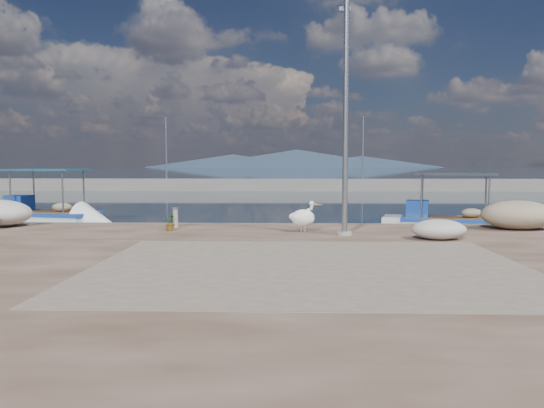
{
  "coord_description": "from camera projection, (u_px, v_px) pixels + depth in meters",
  "views": [
    {
      "loc": [
        0.58,
        -13.94,
        2.6
      ],
      "look_at": [
        0.0,
        3.8,
        1.3
      ],
      "focal_mm": 35.0,
      "sensor_mm": 36.0,
      "label": 1
    }
  ],
  "objects": [
    {
      "name": "ground",
      "position": [
        267.0,
        263.0,
        14.1
      ],
      "size": [
        1400.0,
        1400.0,
        0.0
      ],
      "primitive_type": "plane",
      "color": "#162635",
      "rests_on": "ground"
    },
    {
      "name": "quay",
      "position": [
        251.0,
        319.0,
        8.1
      ],
      "size": [
        44.0,
        22.0,
        0.5
      ],
      "primitive_type": "cube",
      "color": "#48311F",
      "rests_on": "ground"
    },
    {
      "name": "quay_patch",
      "position": [
        309.0,
        266.0,
        11.04
      ],
      "size": [
        9.0,
        7.0,
        0.01
      ],
      "primitive_type": "cube",
      "color": "gray",
      "rests_on": "quay"
    },
    {
      "name": "breakwater",
      "position": [
        284.0,
        185.0,
        53.93
      ],
      "size": [
        120.0,
        2.2,
        7.5
      ],
      "color": "gray",
      "rests_on": "ground"
    },
    {
      "name": "mountains",
      "position": [
        292.0,
        160.0,
        661.17
      ],
      "size": [
        370.0,
        280.0,
        22.0
      ],
      "color": "#28384C",
      "rests_on": "ground"
    },
    {
      "name": "boat_left",
      "position": [
        47.0,
        220.0,
        23.18
      ],
      "size": [
        6.2,
        3.22,
        2.84
      ],
      "rotation": [
        0.0,
        0.0,
        -0.23
      ],
      "color": "white",
      "rests_on": "ground"
    },
    {
      "name": "boat_right",
      "position": [
        452.0,
        226.0,
        20.93
      ],
      "size": [
        5.83,
        3.24,
        2.67
      ],
      "rotation": [
        0.0,
        0.0,
        -0.27
      ],
      "color": "white",
      "rests_on": "ground"
    },
    {
      "name": "pelican",
      "position": [
        304.0,
        217.0,
        16.64
      ],
      "size": [
        1.03,
        0.57,
        0.99
      ],
      "rotation": [
        0.0,
        0.0,
        -0.15
      ],
      "color": "tan",
      "rests_on": "quay"
    },
    {
      "name": "lamp_post",
      "position": [
        345.0,
        125.0,
        15.79
      ],
      "size": [
        0.44,
        0.96,
        7.0
      ],
      "color": "gray",
      "rests_on": "quay"
    },
    {
      "name": "bollard_near",
      "position": [
        175.0,
        216.0,
        17.87
      ],
      "size": [
        0.23,
        0.23,
        0.69
      ],
      "color": "gray",
      "rests_on": "quay"
    },
    {
      "name": "bollard_far",
      "position": [
        13.0,
        212.0,
        18.92
      ],
      "size": [
        0.26,
        0.26,
        0.8
      ],
      "color": "gray",
      "rests_on": "quay"
    },
    {
      "name": "potted_plant",
      "position": [
        171.0,
        223.0,
        17.01
      ],
      "size": [
        0.56,
        0.52,
        0.51
      ],
      "primitive_type": "imported",
      "rotation": [
        0.0,
        0.0,
        -0.31
      ],
      "color": "#33722D",
      "rests_on": "quay"
    },
    {
      "name": "net_pile_d",
      "position": [
        439.0,
        229.0,
        15.0
      ],
      "size": [
        1.53,
        1.15,
        0.57
      ],
      "primitive_type": "ellipsoid",
      "color": "silver",
      "rests_on": "quay"
    },
    {
      "name": "net_pile_c",
      "position": [
        518.0,
        215.0,
        17.36
      ],
      "size": [
        2.41,
        1.72,
        0.95
      ],
      "primitive_type": "ellipsoid",
      "color": "#C4B492",
      "rests_on": "quay"
    }
  ]
}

